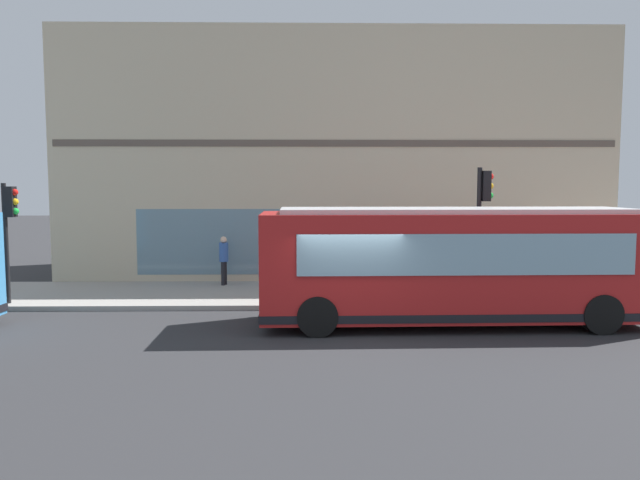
% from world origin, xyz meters
% --- Properties ---
extents(ground, '(120.00, 120.00, 0.00)m').
position_xyz_m(ground, '(0.00, 0.00, 0.00)').
color(ground, '#2D2D30').
extents(sidewalk_curb, '(4.60, 40.00, 0.15)m').
position_xyz_m(sidewalk_curb, '(4.90, 0.00, 0.07)').
color(sidewalk_curb, '#9E9991').
rests_on(sidewalk_curb, ground).
extents(building_corner, '(7.44, 20.75, 9.41)m').
position_xyz_m(building_corner, '(10.89, 0.00, 4.70)').
color(building_corner, beige).
rests_on(building_corner, ground).
extents(city_bus_nearside, '(2.75, 10.08, 3.07)m').
position_xyz_m(city_bus_nearside, '(0.69, -2.77, 1.55)').
color(city_bus_nearside, red).
rests_on(city_bus_nearside, ground).
extents(traffic_light_near_corner, '(0.32, 0.49, 4.04)m').
position_xyz_m(traffic_light_near_corner, '(3.04, -4.20, 2.96)').
color(traffic_light_near_corner, black).
rests_on(traffic_light_near_corner, sidewalk_curb).
extents(traffic_light_down_block, '(0.32, 0.49, 3.58)m').
position_xyz_m(traffic_light_down_block, '(3.12, 9.84, 2.64)').
color(traffic_light_down_block, black).
rests_on(traffic_light_down_block, sidewalk_curb).
extents(fire_hydrant, '(0.35, 0.35, 0.74)m').
position_xyz_m(fire_hydrant, '(6.30, -3.21, 0.51)').
color(fire_hydrant, yellow).
rests_on(fire_hydrant, sidewalk_curb).
extents(pedestrian_near_building_entrance, '(0.32, 0.32, 1.82)m').
position_xyz_m(pedestrian_near_building_entrance, '(5.90, -5.92, 1.21)').
color(pedestrian_near_building_entrance, '#3F8C4C').
rests_on(pedestrian_near_building_entrance, sidewalk_curb).
extents(pedestrian_by_light_pole, '(0.32, 0.32, 1.72)m').
position_xyz_m(pedestrian_by_light_pole, '(6.37, 3.99, 1.14)').
color(pedestrian_by_light_pole, black).
rests_on(pedestrian_by_light_pole, sidewalk_curb).
extents(pedestrian_near_hydrant, '(0.32, 0.32, 1.78)m').
position_xyz_m(pedestrian_near_hydrant, '(5.79, -2.42, 1.18)').
color(pedestrian_near_hydrant, gold).
rests_on(pedestrian_near_hydrant, sidewalk_curb).
extents(pedestrian_walking_along_curb, '(0.32, 0.32, 1.66)m').
position_xyz_m(pedestrian_walking_along_curb, '(3.70, -8.93, 1.10)').
color(pedestrian_walking_along_curb, '#99994C').
rests_on(pedestrian_walking_along_curb, sidewalk_curb).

